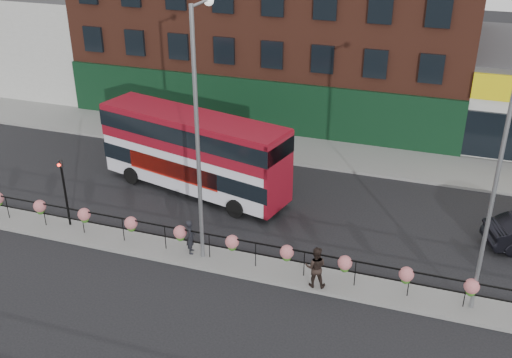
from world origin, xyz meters
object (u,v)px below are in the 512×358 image
(double_decker_bus, at_px, (194,146))
(pedestrian_a, at_px, (191,237))
(lamp_column_east, at_px, (498,166))
(pedestrian_b, at_px, (316,267))
(lamp_column_west, at_px, (199,116))

(double_decker_bus, bearing_deg, pedestrian_a, -67.89)
(double_decker_bus, distance_m, lamp_column_east, 14.70)
(pedestrian_a, bearing_deg, double_decker_bus, -0.06)
(pedestrian_b, bearing_deg, pedestrian_a, -15.91)
(pedestrian_a, relative_size, lamp_column_east, 0.16)
(pedestrian_b, bearing_deg, lamp_column_east, 178.07)
(double_decker_bus, relative_size, lamp_column_east, 1.09)
(pedestrian_b, height_order, lamp_column_west, lamp_column_west)
(lamp_column_east, bearing_deg, double_decker_bus, 158.69)
(lamp_column_west, distance_m, lamp_column_east, 10.59)
(lamp_column_east, bearing_deg, pedestrian_a, -178.86)
(lamp_column_east, bearing_deg, lamp_column_west, -179.52)
(pedestrian_a, bearing_deg, lamp_column_east, -111.02)
(pedestrian_a, xyz_separation_m, pedestrian_b, (5.43, -0.57, 0.08))
(pedestrian_a, bearing_deg, lamp_column_west, -98.98)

